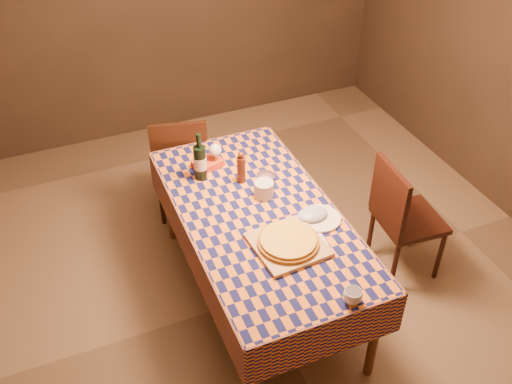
{
  "coord_description": "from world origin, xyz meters",
  "views": [
    {
      "loc": [
        -1.06,
        -2.49,
        3.06
      ],
      "look_at": [
        0.0,
        0.05,
        0.9
      ],
      "focal_mm": 40.0,
      "sensor_mm": 36.0,
      "label": 1
    }
  ],
  "objects_px": {
    "cutting_board": "(288,245)",
    "bowl": "(266,178)",
    "pizza": "(288,241)",
    "white_plate": "(320,218)",
    "wine_bottle": "(200,162)",
    "chair_right": "(401,214)",
    "chair_far": "(180,161)",
    "dining_table": "(259,222)"
  },
  "relations": [
    {
      "from": "bowl",
      "to": "cutting_board",
      "type": "bearing_deg",
      "value": -101.99
    },
    {
      "from": "dining_table",
      "to": "wine_bottle",
      "type": "bearing_deg",
      "value": 113.61
    },
    {
      "from": "white_plate",
      "to": "chair_far",
      "type": "height_order",
      "value": "chair_far"
    },
    {
      "from": "pizza",
      "to": "white_plate",
      "type": "xyz_separation_m",
      "value": [
        0.28,
        0.14,
        -0.03
      ]
    },
    {
      "from": "white_plate",
      "to": "chair_right",
      "type": "bearing_deg",
      "value": 6.66
    },
    {
      "from": "dining_table",
      "to": "bowl",
      "type": "distance_m",
      "value": 0.36
    },
    {
      "from": "bowl",
      "to": "white_plate",
      "type": "xyz_separation_m",
      "value": [
        0.15,
        -0.5,
        -0.01
      ]
    },
    {
      "from": "dining_table",
      "to": "white_plate",
      "type": "xyz_separation_m",
      "value": [
        0.32,
        -0.2,
        0.08
      ]
    },
    {
      "from": "pizza",
      "to": "white_plate",
      "type": "relative_size",
      "value": 1.57
    },
    {
      "from": "pizza",
      "to": "bowl",
      "type": "height_order",
      "value": "pizza"
    },
    {
      "from": "white_plate",
      "to": "chair_right",
      "type": "xyz_separation_m",
      "value": [
        0.69,
        0.08,
        -0.25
      ]
    },
    {
      "from": "wine_bottle",
      "to": "chair_far",
      "type": "distance_m",
      "value": 0.7
    },
    {
      "from": "bowl",
      "to": "wine_bottle",
      "type": "xyz_separation_m",
      "value": [
        -0.39,
        0.19,
        0.11
      ]
    },
    {
      "from": "bowl",
      "to": "wine_bottle",
      "type": "height_order",
      "value": "wine_bottle"
    },
    {
      "from": "bowl",
      "to": "chair_far",
      "type": "height_order",
      "value": "chair_far"
    },
    {
      "from": "cutting_board",
      "to": "chair_right",
      "type": "bearing_deg",
      "value": 12.82
    },
    {
      "from": "chair_right",
      "to": "wine_bottle",
      "type": "bearing_deg",
      "value": 153.47
    },
    {
      "from": "white_plate",
      "to": "chair_far",
      "type": "xyz_separation_m",
      "value": [
        -0.53,
        1.28,
        -0.25
      ]
    },
    {
      "from": "chair_far",
      "to": "dining_table",
      "type": "bearing_deg",
      "value": -79.15
    },
    {
      "from": "cutting_board",
      "to": "pizza",
      "type": "relative_size",
      "value": 0.96
    },
    {
      "from": "white_plate",
      "to": "pizza",
      "type": "bearing_deg",
      "value": -153.5
    },
    {
      "from": "pizza",
      "to": "wine_bottle",
      "type": "relative_size",
      "value": 1.18
    },
    {
      "from": "wine_bottle",
      "to": "chair_right",
      "type": "height_order",
      "value": "wine_bottle"
    },
    {
      "from": "wine_bottle",
      "to": "chair_far",
      "type": "relative_size",
      "value": 0.37
    },
    {
      "from": "bowl",
      "to": "wine_bottle",
      "type": "relative_size",
      "value": 0.37
    },
    {
      "from": "dining_table",
      "to": "white_plate",
      "type": "bearing_deg",
      "value": -31.84
    },
    {
      "from": "cutting_board",
      "to": "chair_right",
      "type": "distance_m",
      "value": 1.03
    },
    {
      "from": "white_plate",
      "to": "chair_right",
      "type": "relative_size",
      "value": 0.28
    },
    {
      "from": "dining_table",
      "to": "cutting_board",
      "type": "bearing_deg",
      "value": -83.51
    },
    {
      "from": "pizza",
      "to": "bowl",
      "type": "distance_m",
      "value": 0.65
    },
    {
      "from": "cutting_board",
      "to": "white_plate",
      "type": "bearing_deg",
      "value": 26.5
    },
    {
      "from": "dining_table",
      "to": "bowl",
      "type": "xyz_separation_m",
      "value": [
        0.17,
        0.3,
        0.1
      ]
    },
    {
      "from": "bowl",
      "to": "chair_far",
      "type": "relative_size",
      "value": 0.14
    },
    {
      "from": "wine_bottle",
      "to": "bowl",
      "type": "bearing_deg",
      "value": -26.59
    },
    {
      "from": "dining_table",
      "to": "bowl",
      "type": "bearing_deg",
      "value": 59.67
    },
    {
      "from": "bowl",
      "to": "dining_table",
      "type": "bearing_deg",
      "value": -120.33
    },
    {
      "from": "dining_table",
      "to": "chair_far",
      "type": "relative_size",
      "value": 1.98
    },
    {
      "from": "wine_bottle",
      "to": "white_plate",
      "type": "height_order",
      "value": "wine_bottle"
    },
    {
      "from": "cutting_board",
      "to": "bowl",
      "type": "distance_m",
      "value": 0.65
    },
    {
      "from": "wine_bottle",
      "to": "chair_far",
      "type": "bearing_deg",
      "value": 89.2
    },
    {
      "from": "pizza",
      "to": "white_plate",
      "type": "height_order",
      "value": "pizza"
    },
    {
      "from": "cutting_board",
      "to": "bowl",
      "type": "bearing_deg",
      "value": 78.01
    }
  ]
}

